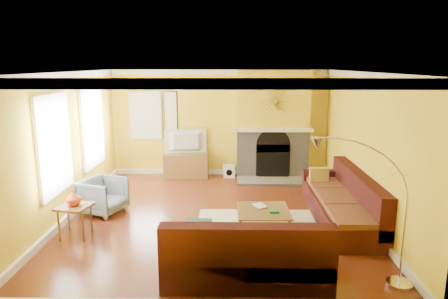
{
  "coord_description": "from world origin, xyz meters",
  "views": [
    {
      "loc": [
        0.3,
        -7.16,
        2.85
      ],
      "look_at": [
        0.16,
        0.4,
        1.21
      ],
      "focal_mm": 32.0,
      "sensor_mm": 36.0,
      "label": 1
    }
  ],
  "objects_px": {
    "coffee_table": "(263,219)",
    "armchair": "(103,196)",
    "sectional_sofa": "(277,208)",
    "media_console": "(186,165)",
    "arc_lamp": "(364,215)",
    "side_table": "(75,221)"
  },
  "relations": [
    {
      "from": "sectional_sofa",
      "to": "arc_lamp",
      "type": "height_order",
      "value": "arc_lamp"
    },
    {
      "from": "arc_lamp",
      "to": "armchair",
      "type": "bearing_deg",
      "value": 148.54
    },
    {
      "from": "armchair",
      "to": "coffee_table",
      "type": "bearing_deg",
      "value": -83.0
    },
    {
      "from": "arc_lamp",
      "to": "sectional_sofa",
      "type": "bearing_deg",
      "value": 118.06
    },
    {
      "from": "arc_lamp",
      "to": "media_console",
      "type": "bearing_deg",
      "value": 118.87
    },
    {
      "from": "sectional_sofa",
      "to": "media_console",
      "type": "xyz_separation_m",
      "value": [
        -1.92,
        3.44,
        -0.14
      ]
    },
    {
      "from": "coffee_table",
      "to": "side_table",
      "type": "xyz_separation_m",
      "value": [
        -3.17,
        -0.37,
        0.09
      ]
    },
    {
      "from": "media_console",
      "to": "arc_lamp",
      "type": "relative_size",
      "value": 0.57
    },
    {
      "from": "coffee_table",
      "to": "arc_lamp",
      "type": "bearing_deg",
      "value": -58.91
    },
    {
      "from": "sectional_sofa",
      "to": "armchair",
      "type": "relative_size",
      "value": 5.2
    },
    {
      "from": "sectional_sofa",
      "to": "coffee_table",
      "type": "distance_m",
      "value": 0.38
    },
    {
      "from": "sectional_sofa",
      "to": "coffee_table",
      "type": "xyz_separation_m",
      "value": [
        -0.21,
        0.16,
        -0.27
      ]
    },
    {
      "from": "sectional_sofa",
      "to": "coffee_table",
      "type": "bearing_deg",
      "value": 142.94
    },
    {
      "from": "sectional_sofa",
      "to": "side_table",
      "type": "xyz_separation_m",
      "value": [
        -3.38,
        -0.21,
        -0.18
      ]
    },
    {
      "from": "media_console",
      "to": "armchair",
      "type": "xyz_separation_m",
      "value": [
        -1.34,
        -2.57,
        0.04
      ]
    },
    {
      "from": "coffee_table",
      "to": "armchair",
      "type": "relative_size",
      "value": 1.19
    },
    {
      "from": "armchair",
      "to": "arc_lamp",
      "type": "relative_size",
      "value": 0.39
    },
    {
      "from": "coffee_table",
      "to": "side_table",
      "type": "relative_size",
      "value": 1.65
    },
    {
      "from": "sectional_sofa",
      "to": "coffee_table",
      "type": "height_order",
      "value": "sectional_sofa"
    },
    {
      "from": "media_console",
      "to": "side_table",
      "type": "height_order",
      "value": "media_console"
    },
    {
      "from": "sectional_sofa",
      "to": "side_table",
      "type": "bearing_deg",
      "value": -176.42
    },
    {
      "from": "media_console",
      "to": "side_table",
      "type": "xyz_separation_m",
      "value": [
        -1.46,
        -3.65,
        -0.03
      ]
    }
  ]
}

